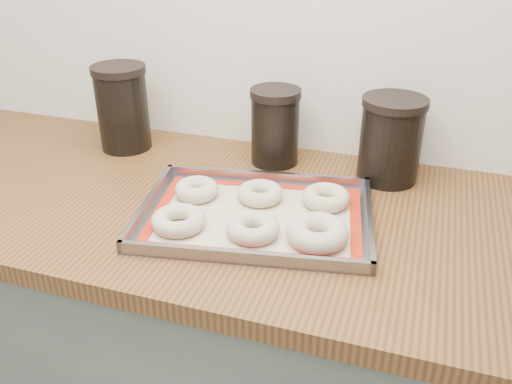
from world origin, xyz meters
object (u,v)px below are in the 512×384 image
(bagel_front_left, at_px, (179,220))
(canister_right, at_px, (391,139))
(bagel_front_mid, at_px, (253,228))
(bagel_front_right, at_px, (317,233))
(baking_tray, at_px, (256,215))
(bagel_back_left, at_px, (197,189))
(canister_left, at_px, (123,107))
(bagel_back_right, at_px, (326,198))
(canister_mid, at_px, (275,126))
(bagel_back_mid, at_px, (260,193))

(bagel_front_left, height_order, canister_right, canister_right)
(bagel_front_mid, bearing_deg, bagel_front_right, 7.98)
(baking_tray, bearing_deg, bagel_back_left, 165.34)
(bagel_front_left, bearing_deg, canister_left, 132.94)
(baking_tray, relative_size, canister_left, 2.38)
(canister_right, bearing_deg, bagel_front_mid, -122.35)
(bagel_front_mid, height_order, bagel_front_right, bagel_front_right)
(bagel_back_left, bearing_deg, bagel_front_left, -82.09)
(bagel_back_right, height_order, canister_left, canister_left)
(bagel_back_left, bearing_deg, bagel_front_mid, -33.68)
(baking_tray, distance_m, canister_mid, 0.29)
(bagel_back_right, bearing_deg, bagel_front_left, -144.69)
(bagel_front_right, xyz_separation_m, canister_mid, (-0.18, 0.33, 0.07))
(bagel_front_mid, bearing_deg, bagel_front_left, -173.08)
(bagel_front_mid, height_order, canister_mid, canister_mid)
(baking_tray, height_order, canister_right, canister_right)
(bagel_front_left, height_order, canister_mid, canister_mid)
(baking_tray, bearing_deg, bagel_back_mid, 100.97)
(bagel_front_mid, distance_m, canister_left, 0.55)
(bagel_front_mid, distance_m, bagel_back_mid, 0.14)
(bagel_front_left, height_order, bagel_front_right, bagel_front_right)
(baking_tray, xyz_separation_m, bagel_back_mid, (-0.01, 0.07, 0.01))
(canister_left, bearing_deg, canister_right, 2.30)
(bagel_front_left, xyz_separation_m, bagel_back_left, (-0.02, 0.13, 0.00))
(bagel_front_left, xyz_separation_m, bagel_back_right, (0.25, 0.18, 0.00))
(baking_tray, bearing_deg, canister_left, 151.20)
(bagel_back_right, bearing_deg, bagel_back_left, -169.10)
(bagel_front_mid, height_order, bagel_back_right, same)
(canister_left, distance_m, canister_right, 0.66)
(baking_tray, height_order, bagel_back_mid, bagel_back_mid)
(bagel_front_right, height_order, bagel_back_right, bagel_front_right)
(baking_tray, distance_m, canister_right, 0.36)
(canister_right, bearing_deg, bagel_back_left, -148.99)
(bagel_front_mid, xyz_separation_m, bagel_back_right, (0.11, 0.16, -0.00))
(bagel_front_mid, relative_size, bagel_front_right, 0.87)
(bagel_front_right, distance_m, canister_mid, 0.38)
(bagel_front_mid, xyz_separation_m, bagel_back_mid, (-0.03, 0.14, -0.00))
(canister_mid, bearing_deg, canister_right, -1.29)
(baking_tray, xyz_separation_m, bagel_front_left, (-0.13, -0.09, 0.01))
(bagel_front_right, bearing_deg, canister_mid, 118.84)
(canister_mid, bearing_deg, bagel_back_right, -47.50)
(canister_left, bearing_deg, bagel_front_left, -47.06)
(bagel_front_right, xyz_separation_m, canister_left, (-0.57, 0.29, 0.08))
(bagel_front_mid, bearing_deg, bagel_back_right, 56.58)
(bagel_back_mid, xyz_separation_m, canister_mid, (-0.03, 0.20, 0.07))
(canister_mid, bearing_deg, bagel_front_left, -103.69)
(bagel_front_right, bearing_deg, canister_right, 73.82)
(bagel_back_right, bearing_deg, baking_tray, -143.86)
(bagel_front_right, bearing_deg, bagel_front_mid, -172.02)
(canister_left, bearing_deg, bagel_front_right, -27.12)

